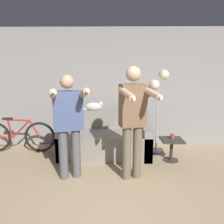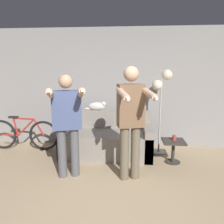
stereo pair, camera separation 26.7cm
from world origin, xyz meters
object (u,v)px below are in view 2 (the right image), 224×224
at_px(cat, 97,106).
at_px(floor_lamp, 162,89).
at_px(side_table, 173,147).
at_px(bicycle, 23,134).
at_px(couch, 107,140).
at_px(person_right, 131,117).
at_px(cup, 174,138).
at_px(person_left, 67,119).

distance_m(cat, floor_lamp, 1.39).
bearing_deg(side_table, bicycle, 172.46).
height_order(couch, person_right, person_right).
distance_m(person_right, cup, 1.23).
distance_m(couch, bicycle, 1.84).
relative_size(cat, floor_lamp, 0.28).
bearing_deg(cup, person_left, -157.70).
xyz_separation_m(floor_lamp, side_table, (0.20, -0.47, -1.04)).
relative_size(cup, bicycle, 0.06).
relative_size(person_left, bicycle, 1.04).
height_order(person_left, cat, person_left).
xyz_separation_m(person_right, cat, (-0.72, 1.34, -0.07)).
bearing_deg(floor_lamp, person_left, -143.58).
bearing_deg(side_table, cat, 157.20).
bearing_deg(bicycle, cup, -6.84).
distance_m(side_table, cup, 0.17).
bearing_deg(side_table, couch, 166.46).
bearing_deg(bicycle, side_table, -7.54).
relative_size(person_right, bicycle, 1.12).
height_order(floor_lamp, bicycle, floor_lamp).
bearing_deg(bicycle, couch, -3.28).
relative_size(person_right, side_table, 4.15).
relative_size(floor_lamp, cup, 18.06).
bearing_deg(person_left, cup, 5.50).
bearing_deg(bicycle, cat, 8.03).
bearing_deg(cup, couch, 168.19).
distance_m(person_left, person_right, 0.99).
height_order(couch, bicycle, couch).
relative_size(person_right, cup, 18.62).
bearing_deg(couch, floor_lamp, 8.65).
bearing_deg(floor_lamp, cup, -64.05).
bearing_deg(person_left, couch, 46.39).
distance_m(floor_lamp, bicycle, 3.09).
bearing_deg(cat, person_left, -101.26).
bearing_deg(cup, floor_lamp, 115.95).
distance_m(couch, person_left, 1.31).
relative_size(side_table, bicycle, 0.27).
distance_m(cup, bicycle, 3.15).
bearing_deg(bicycle, floor_lamp, 1.15).
height_order(cup, bicycle, bicycle).
distance_m(couch, person_right, 1.33).
xyz_separation_m(couch, floor_lamp, (1.08, 0.16, 1.05)).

